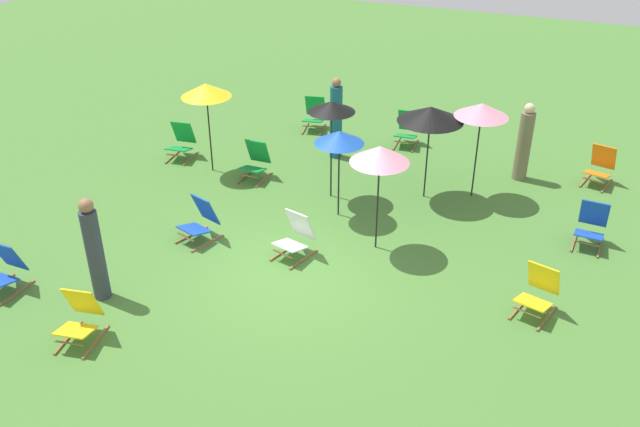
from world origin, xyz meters
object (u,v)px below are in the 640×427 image
deckchair_0 (4,270)px  umbrella_4 (332,107)px  deckchair_2 (538,292)px  umbrella_5 (339,137)px  deckchair_7 (181,142)px  umbrella_2 (380,155)px  person_1 (336,120)px  deckchair_3 (80,318)px  deckchair_8 (591,226)px  deckchair_9 (600,167)px  person_0 (95,251)px  umbrella_1 (206,90)px  person_2 (524,144)px  umbrella_0 (431,114)px  deckchair_5 (295,237)px  deckchair_4 (200,221)px  deckchair_6 (314,115)px  deckchair_10 (407,130)px  umbrella_3 (482,110)px

deckchair_0 → umbrella_4: (3.55, 5.01, 1.53)m
deckchair_2 → umbrella_5: (-3.90, 1.63, 1.24)m
deckchair_7 → umbrella_2: 5.77m
deckchair_0 → person_1: person_1 is taller
deckchair_3 → deckchair_8: 8.63m
deckchair_9 → umbrella_5: 5.76m
deckchair_8 → person_0: person_0 is taller
umbrella_2 → deckchair_8: bearing=24.9°
umbrella_1 → person_2: (6.19, 2.23, -1.02)m
umbrella_0 → umbrella_5: 1.91m
deckchair_0 → umbrella_1: umbrella_1 is taller
deckchair_5 → umbrella_5: size_ratio=0.49×
umbrella_4 → person_2: size_ratio=1.20×
deckchair_4 → deckchair_5: (1.79, 0.19, 0.00)m
deckchair_7 → person_2: (7.17, 1.91, 0.43)m
deckchair_6 → person_1: bearing=-62.2°
deckchair_5 → person_1: size_ratio=0.46×
deckchair_6 → umbrella_4: size_ratio=0.42×
deckchair_0 → person_1: (2.92, 6.83, 0.51)m
person_0 → umbrella_2: bearing=-174.8°
deckchair_7 → person_0: (1.76, -4.98, 0.48)m
person_1 → deckchair_7: bearing=78.5°
deckchair_7 → umbrella_0: size_ratio=0.43×
deckchair_9 → umbrella_5: bearing=-130.0°
person_0 → person_1: (1.40, 6.39, 0.03)m
deckchair_10 → person_0: bearing=-114.4°
deckchair_10 → umbrella_4: bearing=-107.0°
deckchair_6 → person_0: bearing=-104.6°
umbrella_2 → umbrella_3: size_ratio=0.99×
deckchair_8 → person_0: bearing=-142.8°
deckchair_10 → person_1: 1.88m
deckchair_2 → deckchair_6: same height
deckchair_0 → deckchair_9: (8.47, 7.75, 0.00)m
deckchair_8 → umbrella_2: bearing=-152.0°
deckchair_7 → deckchair_8: same height
deckchair_6 → deckchair_10: same height
deckchair_5 → umbrella_0: (1.46, 2.99, 1.40)m
deckchair_6 → person_1: (1.10, -1.30, 0.51)m
deckchair_6 → deckchair_10: bearing=-13.0°
deckchair_0 → deckchair_2: same height
deckchair_0 → umbrella_4: umbrella_4 is taller
deckchair_0 → umbrella_5: size_ratio=0.48×
deckchair_10 → umbrella_0: 2.96m
deckchair_0 → deckchair_10: 9.13m
deckchair_9 → deckchair_0: bearing=-124.7°
person_1 → deckchair_6: bearing=4.5°
deckchair_0 → deckchair_6: 8.33m
umbrella_4 → person_2: umbrella_4 is taller
deckchair_5 → umbrella_1: size_ratio=0.44×
deckchair_5 → umbrella_3: 4.39m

